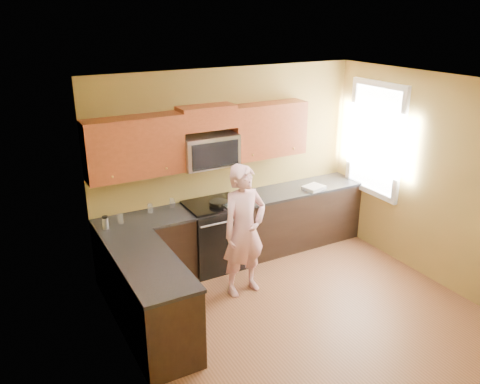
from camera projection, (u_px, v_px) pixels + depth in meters
floor at (308, 318)px, 5.70m from camera, size 4.00×4.00×0.00m
ceiling at (321, 87)px, 4.75m from camera, size 4.00×4.00×0.00m
wall_back at (229, 164)px, 6.87m from camera, size 4.00×0.00×4.00m
wall_front at (477, 306)px, 3.58m from camera, size 4.00×0.00×4.00m
wall_left at (133, 255)px, 4.33m from camera, size 0.00×4.00×4.00m
wall_right at (441, 183)px, 6.12m from camera, size 0.00×4.00×4.00m
cabinet_back_run at (239, 230)px, 6.94m from camera, size 4.00×0.60×0.88m
cabinet_left_run at (150, 300)px, 5.28m from camera, size 0.60×1.60×0.88m
countertop_back at (239, 201)px, 6.77m from camera, size 4.00×0.62×0.04m
countertop_left at (148, 263)px, 5.12m from camera, size 0.62×1.60×0.04m
stove at (214, 235)px, 6.73m from camera, size 0.76×0.65×0.95m
microwave at (209, 166)px, 6.49m from camera, size 0.76×0.40×0.42m
upper_cab_left at (137, 176)px, 6.07m from camera, size 1.22×0.33×0.75m
upper_cab_right at (267, 155)px, 6.94m from camera, size 1.12×0.33×0.75m
upper_cab_over_mw at (207, 117)px, 6.29m from camera, size 0.76×0.33×0.30m
window at (375, 139)px, 6.99m from camera, size 0.06×1.06×1.66m
woman at (244, 231)px, 5.98m from camera, size 0.66×0.47×1.70m
frying_pan at (219, 205)px, 6.50m from camera, size 0.27×0.46×0.06m
butter_tub at (237, 199)px, 6.77m from camera, size 0.13×0.13×0.09m
toast_slice at (254, 198)px, 6.80m from camera, size 0.13×0.13×0.01m
napkin_a at (246, 203)px, 6.58m from camera, size 0.12×0.13×0.06m
napkin_b at (253, 196)px, 6.80m from camera, size 0.13×0.14×0.07m
dish_towel at (314, 188)px, 7.15m from camera, size 0.35×0.30×0.05m
travel_mug at (106, 228)px, 5.87m from camera, size 0.08×0.08×0.16m
glass_a at (120, 219)px, 6.00m from camera, size 0.09×0.09×0.12m
glass_b at (172, 203)px, 6.49m from camera, size 0.09×0.09×0.12m
glass_c at (150, 208)px, 6.31m from camera, size 0.09×0.09×0.12m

